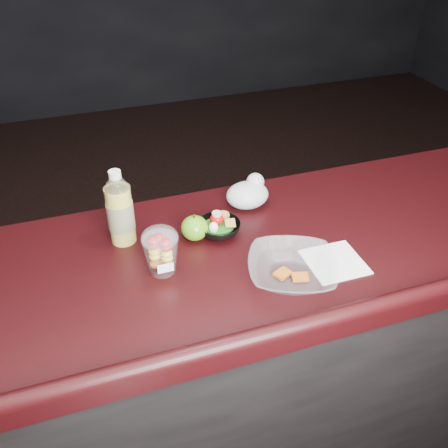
{
  "coord_description": "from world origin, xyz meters",
  "views": [
    {
      "loc": [
        -0.43,
        -0.79,
        1.95
      ],
      "look_at": [
        -0.05,
        0.33,
        1.1
      ],
      "focal_mm": 40.0,
      "sensor_mm": 36.0,
      "label": 1
    }
  ],
  "objects_px": {
    "fruit_cup": "(161,250)",
    "green_apple": "(195,228)",
    "lemonade_bottle": "(120,213)",
    "snack_bowl": "(219,227)",
    "takeout_bowl": "(292,270)"
  },
  "relations": [
    {
      "from": "fruit_cup",
      "to": "green_apple",
      "type": "xyz_separation_m",
      "value": [
        0.13,
        0.12,
        -0.04
      ]
    },
    {
      "from": "fruit_cup",
      "to": "takeout_bowl",
      "type": "distance_m",
      "value": 0.37
    },
    {
      "from": "fruit_cup",
      "to": "takeout_bowl",
      "type": "xyz_separation_m",
      "value": [
        0.33,
        -0.15,
        -0.04
      ]
    },
    {
      "from": "fruit_cup",
      "to": "snack_bowl",
      "type": "bearing_deg",
      "value": 29.53
    },
    {
      "from": "takeout_bowl",
      "to": "snack_bowl",
      "type": "bearing_deg",
      "value": 115.81
    },
    {
      "from": "fruit_cup",
      "to": "snack_bowl",
      "type": "height_order",
      "value": "fruit_cup"
    },
    {
      "from": "fruit_cup",
      "to": "takeout_bowl",
      "type": "height_order",
      "value": "fruit_cup"
    },
    {
      "from": "green_apple",
      "to": "takeout_bowl",
      "type": "height_order",
      "value": "green_apple"
    },
    {
      "from": "green_apple",
      "to": "takeout_bowl",
      "type": "distance_m",
      "value": 0.33
    },
    {
      "from": "green_apple",
      "to": "takeout_bowl",
      "type": "bearing_deg",
      "value": -52.38
    },
    {
      "from": "takeout_bowl",
      "to": "lemonade_bottle",
      "type": "bearing_deg",
      "value": 141.78
    },
    {
      "from": "lemonade_bottle",
      "to": "takeout_bowl",
      "type": "relative_size",
      "value": 0.76
    },
    {
      "from": "lemonade_bottle",
      "to": "green_apple",
      "type": "relative_size",
      "value": 2.77
    },
    {
      "from": "green_apple",
      "to": "snack_bowl",
      "type": "relative_size",
      "value": 0.5
    },
    {
      "from": "lemonade_bottle",
      "to": "green_apple",
      "type": "bearing_deg",
      "value": -16.22
    }
  ]
}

